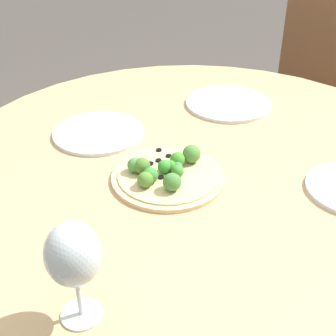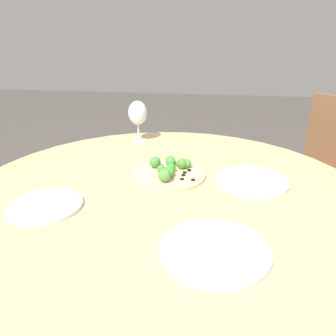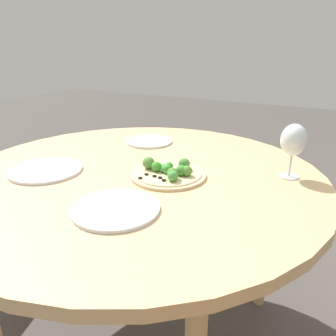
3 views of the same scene
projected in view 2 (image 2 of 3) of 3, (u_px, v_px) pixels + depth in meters
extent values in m
cylinder|color=tan|center=(166.00, 195.00, 1.05)|extent=(1.31, 1.31, 0.04)
cylinder|color=tan|center=(97.00, 220.00, 1.62)|extent=(0.05, 0.05, 0.72)
cylinder|color=tan|center=(266.00, 233.00, 1.52)|extent=(0.05, 0.05, 0.72)
cube|color=brown|center=(314.00, 195.00, 1.68)|extent=(0.57, 0.57, 0.04)
cylinder|color=brown|center=(261.00, 230.00, 1.81)|extent=(0.04, 0.04, 0.42)
cylinder|color=brown|center=(318.00, 262.00, 1.55)|extent=(0.04, 0.04, 0.42)
cylinder|color=brown|center=(297.00, 211.00, 1.99)|extent=(0.04, 0.04, 0.42)
cylinder|color=#DBBC89|center=(168.00, 175.00, 1.15)|extent=(0.26, 0.26, 0.01)
cylinder|color=beige|center=(168.00, 173.00, 1.15)|extent=(0.23, 0.23, 0.00)
sphere|color=green|center=(170.00, 168.00, 1.14)|extent=(0.03, 0.03, 0.03)
sphere|color=#438C34|center=(161.00, 169.00, 1.13)|extent=(0.03, 0.03, 0.03)
sphere|color=#49833C|center=(155.00, 162.00, 1.18)|extent=(0.04, 0.04, 0.04)
sphere|color=#4F8330|center=(182.00, 163.00, 1.17)|extent=(0.04, 0.04, 0.04)
sphere|color=#53893E|center=(165.00, 175.00, 1.07)|extent=(0.04, 0.04, 0.04)
sphere|color=#43952D|center=(170.00, 172.00, 1.10)|extent=(0.04, 0.04, 0.04)
sphere|color=#4A9743|center=(186.00, 163.00, 1.17)|extent=(0.04, 0.04, 0.04)
sphere|color=#408944|center=(165.00, 171.00, 1.12)|extent=(0.02, 0.02, 0.02)
sphere|color=#429338|center=(171.00, 162.00, 1.18)|extent=(0.04, 0.04, 0.04)
sphere|color=#538933|center=(170.00, 160.00, 1.20)|extent=(0.04, 0.04, 0.04)
sphere|color=#3D922C|center=(169.00, 170.00, 1.13)|extent=(0.03, 0.03, 0.03)
cylinder|color=black|center=(182.00, 179.00, 1.09)|extent=(0.01, 0.01, 0.00)
cylinder|color=black|center=(189.00, 170.00, 1.16)|extent=(0.01, 0.01, 0.00)
cylinder|color=black|center=(185.00, 172.00, 1.14)|extent=(0.01, 0.01, 0.00)
cylinder|color=black|center=(183.00, 175.00, 1.12)|extent=(0.01, 0.01, 0.00)
cylinder|color=black|center=(193.00, 180.00, 1.08)|extent=(0.01, 0.01, 0.00)
cylinder|color=black|center=(169.00, 169.00, 1.17)|extent=(0.01, 0.01, 0.00)
cylinder|color=black|center=(165.00, 172.00, 1.14)|extent=(0.01, 0.01, 0.00)
cylinder|color=silver|center=(139.00, 141.00, 1.51)|extent=(0.07, 0.07, 0.00)
cylinder|color=silver|center=(138.00, 132.00, 1.50)|extent=(0.01, 0.01, 0.07)
ellipsoid|color=silver|center=(138.00, 113.00, 1.46)|extent=(0.09, 0.09, 0.11)
cylinder|color=silver|center=(252.00, 181.00, 1.10)|extent=(0.24, 0.24, 0.01)
cylinder|color=silver|center=(215.00, 250.00, 0.75)|extent=(0.26, 0.26, 0.01)
cylinder|color=silver|center=(46.00, 206.00, 0.94)|extent=(0.21, 0.21, 0.01)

